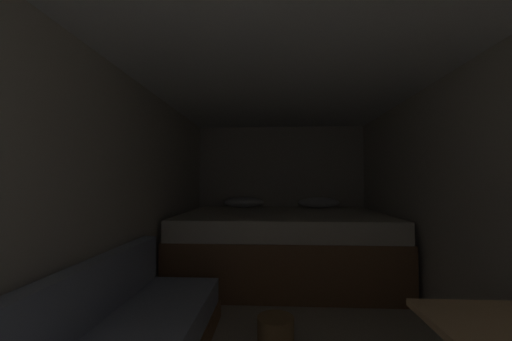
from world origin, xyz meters
name	(u,v)px	position (x,y,z in m)	size (l,w,h in m)	color
wall_back	(280,191)	(0.00, 4.55, 1.02)	(2.67, 0.05, 2.04)	beige
wall_left	(114,202)	(-1.31, 1.94, 1.02)	(0.05, 5.18, 2.04)	beige
wall_right	(475,204)	(1.31, 1.94, 1.02)	(0.05, 5.18, 2.04)	beige
ceiling_slab	(288,62)	(0.00, 1.94, 2.06)	(2.67, 5.18, 0.05)	white
bed	(282,244)	(0.00, 3.56, 0.40)	(2.45, 1.85, 0.94)	brown
wicker_basket	(276,331)	(-0.10, 1.94, 0.10)	(0.27, 0.27, 0.19)	olive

